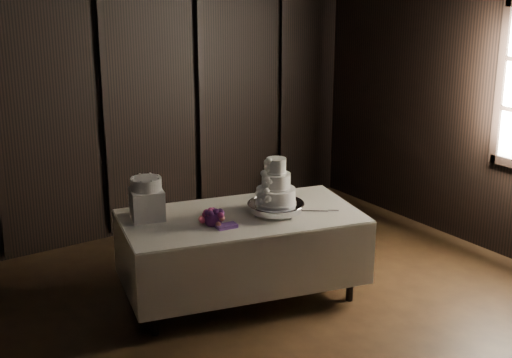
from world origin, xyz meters
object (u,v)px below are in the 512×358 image
(small_cake, at_px, (146,184))
(box_pedestal, at_px, (147,204))
(display_table, at_px, (241,253))
(cake_stand, at_px, (276,208))
(wedding_cake, at_px, (274,187))
(bouquet, at_px, (213,218))

(small_cake, bearing_deg, box_pedestal, 0.00)
(display_table, height_order, cake_stand, cake_stand)
(display_table, relative_size, wedding_cake, 5.55)
(cake_stand, xyz_separation_m, box_pedestal, (-0.95, 0.49, 0.08))
(bouquet, bearing_deg, box_pedestal, 131.18)
(wedding_cake, bearing_deg, box_pedestal, 139.21)
(wedding_cake, distance_m, bouquet, 0.58)
(wedding_cake, bearing_deg, small_cake, 139.21)
(display_table, height_order, box_pedestal, box_pedestal)
(display_table, xyz_separation_m, box_pedestal, (-0.69, 0.36, 0.47))
(wedding_cake, distance_m, small_cake, 1.06)
(bouquet, relative_size, box_pedestal, 1.43)
(bouquet, bearing_deg, small_cake, 131.18)
(display_table, relative_size, cake_stand, 4.51)
(cake_stand, relative_size, box_pedestal, 1.86)
(display_table, height_order, bouquet, bouquet)
(bouquet, bearing_deg, cake_stand, -6.30)
(bouquet, distance_m, small_cake, 0.62)
(box_pedestal, bearing_deg, wedding_cake, -28.91)
(display_table, relative_size, small_cake, 8.62)
(box_pedestal, bearing_deg, bouquet, -48.82)
(display_table, xyz_separation_m, bouquet, (-0.31, -0.07, 0.40))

